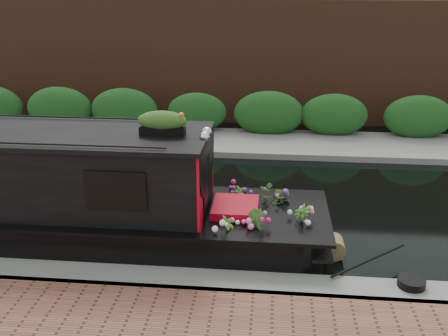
{
  "coord_description": "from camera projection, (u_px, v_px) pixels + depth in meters",
  "views": [
    {
      "loc": [
        2.4,
        -9.79,
        4.51
      ],
      "look_at": [
        1.5,
        -0.6,
        1.06
      ],
      "focal_mm": 40.0,
      "sensor_mm": 36.0,
      "label": 1
    }
  ],
  "objects": [
    {
      "name": "far_hedge",
      "position": [
        195.0,
        135.0,
        15.68
      ],
      "size": [
        40.0,
        1.1,
        2.8
      ],
      "primitive_type": "cube",
      "color": "#194417",
      "rests_on": "ground"
    },
    {
      "name": "far_bank_path",
      "position": [
        190.0,
        144.0,
        14.84
      ],
      "size": [
        40.0,
        2.4,
        0.34
      ],
      "primitive_type": "cube",
      "color": "slate",
      "rests_on": "ground"
    },
    {
      "name": "far_brick_wall",
      "position": [
        204.0,
        118.0,
        17.64
      ],
      "size": [
        40.0,
        1.0,
        8.0
      ],
      "primitive_type": "cube",
      "color": "#4E2B1A",
      "rests_on": "ground"
    },
    {
      "name": "ground",
      "position": [
        159.0,
        202.0,
        10.93
      ],
      "size": [
        80.0,
        80.0,
        0.0
      ],
      "primitive_type": "plane",
      "color": "black",
      "rests_on": "ground"
    },
    {
      "name": "rope_fender",
      "position": [
        334.0,
        247.0,
        8.7
      ],
      "size": [
        0.36,
        0.4,
        0.36
      ],
      "primitive_type": "cylinder",
      "rotation": [
        1.57,
        0.0,
        0.0
      ],
      "color": "brown",
      "rests_on": "ground"
    },
    {
      "name": "near_bank_coping",
      "position": [
        113.0,
        288.0,
        7.85
      ],
      "size": [
        40.0,
        0.6,
        0.5
      ],
      "primitive_type": "cube",
      "color": "slate",
      "rests_on": "ground"
    },
    {
      "name": "coiled_mooring_rope",
      "position": [
        411.0,
        282.0,
        7.43
      ],
      "size": [
        0.41,
        0.41,
        0.12
      ],
      "primitive_type": "cylinder",
      "color": "black",
      "rests_on": "near_bank_coping"
    }
  ]
}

